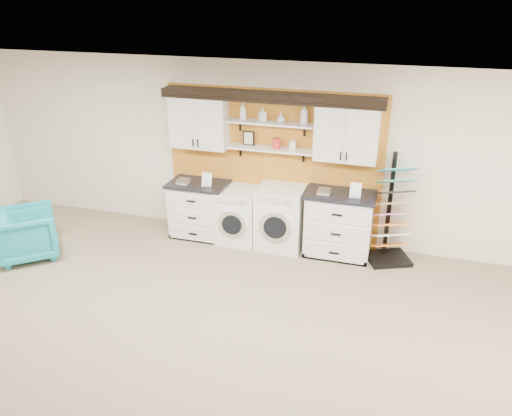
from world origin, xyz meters
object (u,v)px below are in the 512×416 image
(base_cabinet_right, at_px, (339,224))
(washer, at_px, (239,215))
(dryer, at_px, (281,217))
(armchair, at_px, (28,234))
(base_cabinet_left, at_px, (200,209))
(sample_rack, at_px, (391,228))

(base_cabinet_right, relative_size, washer, 1.16)
(dryer, relative_size, armchair, 1.20)
(base_cabinet_right, bearing_deg, dryer, -179.79)
(armchair, bearing_deg, base_cabinet_right, -112.53)
(base_cabinet_left, distance_m, washer, 0.68)
(base_cabinet_left, xyz_separation_m, sample_rack, (3.02, 0.03, 0.07))
(base_cabinet_left, relative_size, armchair, 1.15)
(base_cabinet_right, height_order, washer, base_cabinet_right)
(dryer, distance_m, sample_rack, 1.66)
(base_cabinet_left, bearing_deg, dryer, -0.14)
(base_cabinet_right, distance_m, dryer, 0.90)
(base_cabinet_left, distance_m, armchair, 2.62)
(dryer, bearing_deg, sample_rack, 1.25)
(washer, relative_size, dryer, 0.90)
(washer, xyz_separation_m, dryer, (0.68, 0.00, 0.05))
(washer, xyz_separation_m, armchair, (-2.88, -1.41, -0.07))
(base_cabinet_left, relative_size, base_cabinet_right, 0.91)
(sample_rack, relative_size, armchair, 2.01)
(base_cabinet_left, relative_size, dryer, 0.95)
(base_cabinet_left, xyz_separation_m, washer, (0.68, -0.00, -0.02))
(dryer, distance_m, armchair, 3.83)
(washer, relative_size, armchair, 1.08)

